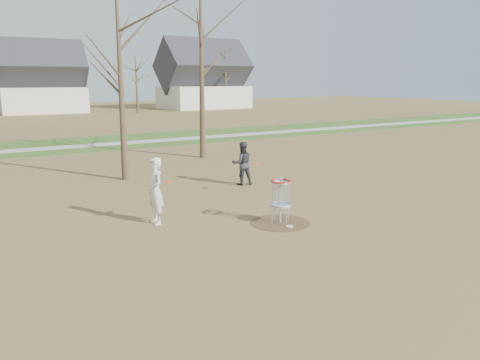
% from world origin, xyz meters
% --- Properties ---
extents(ground, '(160.00, 160.00, 0.00)m').
position_xyz_m(ground, '(0.00, 0.00, 0.00)').
color(ground, brown).
rests_on(ground, ground).
extents(green_band, '(160.00, 8.00, 0.01)m').
position_xyz_m(green_band, '(0.00, 21.00, 0.01)').
color(green_band, '#2D5119').
rests_on(green_band, ground).
extents(footpath, '(160.00, 1.50, 0.01)m').
position_xyz_m(footpath, '(0.00, 20.00, 0.01)').
color(footpath, '#9E9E99').
rests_on(footpath, green_band).
extents(dirt_circle, '(1.80, 1.80, 0.01)m').
position_xyz_m(dirt_circle, '(0.00, 0.00, 0.01)').
color(dirt_circle, '#47331E').
rests_on(dirt_circle, ground).
extents(player_standing, '(0.50, 0.74, 1.99)m').
position_xyz_m(player_standing, '(-3.19, 1.89, 1.00)').
color(player_standing, silver).
rests_on(player_standing, ground).
extents(player_throwing, '(1.00, 0.86, 1.76)m').
position_xyz_m(player_throwing, '(1.78, 5.06, 0.88)').
color(player_throwing, '#313135').
rests_on(player_throwing, ground).
extents(disc_grounded, '(0.22, 0.22, 0.02)m').
position_xyz_m(disc_grounded, '(-0.00, -0.46, 0.02)').
color(disc_grounded, silver).
rests_on(disc_grounded, dirt_circle).
extents(discs_in_play, '(4.34, 1.79, 0.11)m').
position_xyz_m(discs_in_play, '(-0.68, 2.59, 1.22)').
color(discs_in_play, '#F15C0C').
rests_on(discs_in_play, ground).
extents(disc_golf_basket, '(0.64, 0.64, 1.35)m').
position_xyz_m(disc_golf_basket, '(0.00, 0.00, 0.91)').
color(disc_golf_basket, '#9EA3AD').
rests_on(disc_golf_basket, ground).
extents(bare_trees, '(52.62, 44.98, 9.00)m').
position_xyz_m(bare_trees, '(1.78, 35.79, 5.35)').
color(bare_trees, '#382B1E').
rests_on(bare_trees, ground).
extents(houses_row, '(56.51, 10.01, 7.26)m').
position_xyz_m(houses_row, '(4.32, 52.56, 3.52)').
color(houses_row, silver).
rests_on(houses_row, ground).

